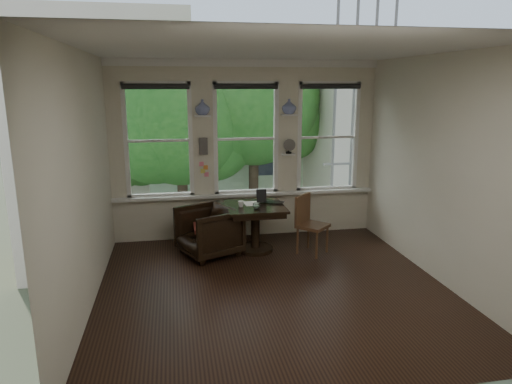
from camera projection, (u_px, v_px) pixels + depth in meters
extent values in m
plane|color=black|center=(273.00, 288.00, 5.98)|extent=(4.50, 4.50, 0.00)
plane|color=silver|center=(276.00, 49.00, 5.29)|extent=(4.50, 4.50, 0.00)
plane|color=beige|center=(246.00, 150.00, 7.79)|extent=(4.50, 0.00, 4.50)
plane|color=beige|center=(339.00, 232.00, 3.48)|extent=(4.50, 0.00, 4.50)
plane|color=beige|center=(84.00, 183.00, 5.24)|extent=(0.00, 4.50, 4.50)
plane|color=beige|center=(440.00, 170.00, 6.03)|extent=(0.00, 4.50, 4.50)
cube|color=white|center=(203.00, 116.00, 7.43)|extent=(0.26, 0.16, 0.03)
cube|color=white|center=(289.00, 115.00, 7.68)|extent=(0.26, 0.16, 0.03)
cube|color=#59544F|center=(203.00, 146.00, 7.57)|extent=(0.14, 0.06, 0.28)
imported|color=silver|center=(202.00, 107.00, 7.40)|extent=(0.24, 0.24, 0.25)
imported|color=silver|center=(289.00, 106.00, 7.65)|extent=(0.24, 0.24, 0.25)
imported|color=black|center=(209.00, 231.00, 7.05)|extent=(1.11, 1.09, 0.77)
cube|color=maroon|center=(209.00, 227.00, 7.04)|extent=(0.45, 0.45, 0.06)
imported|color=black|center=(273.00, 203.00, 7.24)|extent=(0.40, 0.34, 0.03)
imported|color=white|center=(241.00, 204.00, 7.06)|extent=(0.11, 0.11, 0.09)
imported|color=white|center=(257.00, 206.00, 6.92)|extent=(0.13, 0.13, 0.09)
cube|color=black|center=(261.00, 196.00, 7.29)|extent=(0.16, 0.08, 0.22)
cube|color=silver|center=(251.00, 204.00, 7.25)|extent=(0.22, 0.30, 0.00)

